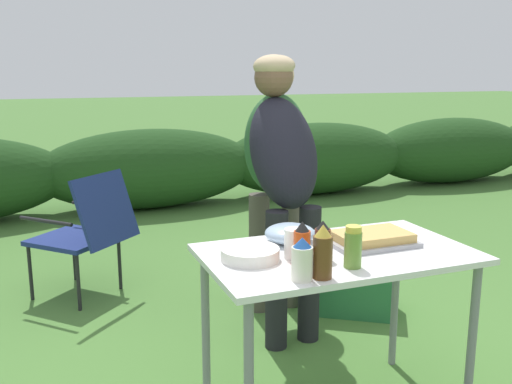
% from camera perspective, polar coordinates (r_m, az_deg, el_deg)
% --- Properties ---
extents(shrub_hedge, '(14.40, 0.90, 0.85)m').
position_cam_1_polar(shrub_hedge, '(6.24, -10.55, 2.31)').
color(shrub_hedge, '#1E4219').
rests_on(shrub_hedge, ground).
extents(folding_table, '(1.10, 0.64, 0.74)m').
position_cam_1_polar(folding_table, '(2.40, 8.08, -7.62)').
color(folding_table, white).
rests_on(folding_table, ground).
extents(food_tray, '(0.36, 0.23, 0.06)m').
position_cam_1_polar(food_tray, '(2.47, 11.51, -4.62)').
color(food_tray, '#9E9EA3').
rests_on(food_tray, folding_table).
extents(plate_stack, '(0.23, 0.23, 0.05)m').
position_cam_1_polar(plate_stack, '(2.24, -0.60, -6.21)').
color(plate_stack, white).
rests_on(plate_stack, folding_table).
extents(mixing_bowl, '(0.22, 0.22, 0.08)m').
position_cam_1_polar(mixing_bowl, '(2.46, 3.43, -4.15)').
color(mixing_bowl, '#99B2CC').
rests_on(mixing_bowl, folding_table).
extents(paper_cup_stack, '(0.08, 0.08, 0.12)m').
position_cam_1_polar(paper_cup_stack, '(2.25, 3.84, -5.17)').
color(paper_cup_stack, white).
rests_on(paper_cup_stack, folding_table).
extents(bbq_sauce_bottle, '(0.06, 0.06, 0.16)m').
position_cam_1_polar(bbq_sauce_bottle, '(2.25, 6.67, -4.88)').
color(bbq_sauce_bottle, '#562314').
rests_on(bbq_sauce_bottle, folding_table).
extents(hot_sauce_bottle, '(0.06, 0.06, 0.17)m').
position_cam_1_polar(hot_sauce_bottle, '(2.17, 4.62, -5.25)').
color(hot_sauce_bottle, '#CC4214').
rests_on(hot_sauce_bottle, folding_table).
extents(mayo_bottle, '(0.08, 0.08, 0.16)m').
position_cam_1_polar(mayo_bottle, '(2.02, 4.63, -6.80)').
color(mayo_bottle, silver).
rests_on(mayo_bottle, folding_table).
extents(relish_jar, '(0.07, 0.07, 0.16)m').
position_cam_1_polar(relish_jar, '(2.17, 9.68, -5.47)').
color(relish_jar, olive).
rests_on(relish_jar, folding_table).
extents(beer_bottle, '(0.07, 0.07, 0.20)m').
position_cam_1_polar(beer_bottle, '(2.04, 6.68, -6.06)').
color(beer_bottle, brown).
rests_on(beer_bottle, folding_table).
extents(standing_person_in_dark_puffer, '(0.42, 0.51, 1.55)m').
position_cam_1_polar(standing_person_in_dark_puffer, '(3.03, 2.84, 2.45)').
color(standing_person_in_dark_puffer, black).
rests_on(standing_person_in_dark_puffer, ground).
extents(standing_person_with_beanie, '(0.40, 0.29, 1.55)m').
position_cam_1_polar(standing_person_with_beanie, '(3.42, 2.02, 3.28)').
color(standing_person_with_beanie, '#4C473D').
rests_on(standing_person_with_beanie, ground).
extents(camp_chair_green_behind_table, '(0.74, 0.74, 0.83)m').
position_cam_1_polar(camp_chair_green_behind_table, '(3.84, -16.61, -3.51)').
color(camp_chair_green_behind_table, navy).
rests_on(camp_chair_green_behind_table, ground).
extents(cooler_box, '(0.58, 0.53, 0.34)m').
position_cam_1_polar(cooler_box, '(3.62, 9.67, -9.06)').
color(cooler_box, '#286B3D').
rests_on(cooler_box, ground).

